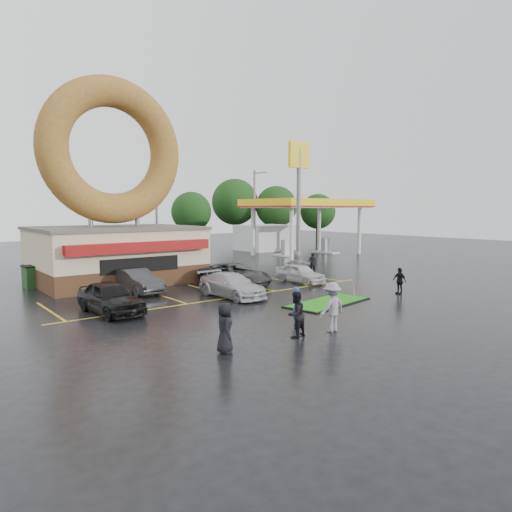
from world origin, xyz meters
TOP-DOWN VIEW (x-y plane):
  - ground at (0.00, 0.00)m, footprint 120.00×120.00m
  - donut_shop at (-3.00, 12.97)m, footprint 10.20×8.70m
  - gas_station at (20.00, 20.94)m, footprint 12.30×13.65m
  - shell_sign at (13.00, 12.00)m, footprint 2.20×0.36m
  - streetlight_mid at (4.00, 20.92)m, footprint 0.40×2.21m
  - streetlight_right at (16.00, 21.92)m, footprint 0.40×2.21m
  - tree_far_a at (26.00, 30.00)m, footprint 5.60×5.60m
  - tree_far_b at (32.00, 28.00)m, footprint 4.90×4.90m
  - tree_far_c at (22.00, 34.00)m, footprint 6.30×6.30m
  - tree_far_d at (14.00, 32.00)m, footprint 4.90×4.90m
  - car_black at (-6.87, 3.76)m, footprint 2.10×4.55m
  - car_dgrey at (-3.75, 8.00)m, footprint 1.94×4.38m
  - car_silver at (-0.11, 3.50)m, footprint 2.13×4.68m
  - car_grey at (2.20, 6.41)m, footprint 3.03×5.41m
  - car_white at (6.34, 4.79)m, footprint 1.64×3.75m
  - person_blue at (-1.34, -3.04)m, footprint 0.68×0.58m
  - person_blackjkt at (-2.81, -4.52)m, footprint 0.94×0.79m
  - person_hoodie at (-1.12, -4.82)m, footprint 1.30×0.77m
  - person_bystander at (-6.03, -4.46)m, footprint 0.86×1.00m
  - person_cameraman at (7.98, -1.71)m, footprint 0.46×0.93m
  - person_walker_near at (7.49, 6.27)m, footprint 1.52×1.76m
  - person_walker_far at (10.08, 7.32)m, footprint 0.69×0.67m
  - dumpster at (-7.64, 13.79)m, footprint 1.86×1.29m
  - putting_green at (2.84, -0.94)m, footprint 5.29×2.93m

SIDE VIEW (x-z plane):
  - ground at x=0.00m, z-range 0.00..0.00m
  - putting_green at x=2.84m, z-range -0.27..0.35m
  - car_white at x=6.34m, z-range 0.00..1.26m
  - dumpster at x=-7.64m, z-range 0.00..1.30m
  - car_silver at x=-0.11m, z-range 0.00..1.33m
  - car_dgrey at x=-3.75m, z-range 0.00..1.40m
  - car_grey at x=2.20m, z-range 0.00..1.43m
  - car_black at x=-6.87m, z-range 0.00..1.51m
  - person_cameraman at x=7.98m, z-range 0.00..1.53m
  - person_blue at x=-1.34m, z-range 0.00..1.58m
  - person_walker_far at x=10.08m, z-range 0.00..1.60m
  - person_bystander at x=-6.03m, z-range 0.00..1.74m
  - person_blackjkt at x=-2.81m, z-range 0.00..1.75m
  - person_walker_near at x=7.49m, z-range 0.00..1.92m
  - person_hoodie at x=-1.12m, z-range 0.00..1.98m
  - gas_station at x=20.00m, z-range 0.75..6.65m
  - donut_shop at x=-3.00m, z-range -2.29..11.21m
  - tree_far_b at x=32.00m, z-range 1.03..8.03m
  - tree_far_d at x=14.00m, z-range 1.03..8.03m
  - streetlight_mid at x=4.00m, z-range 0.28..9.28m
  - streetlight_right at x=16.00m, z-range 0.28..9.28m
  - tree_far_a at x=26.00m, z-range 1.18..9.18m
  - tree_far_c at x=22.00m, z-range 1.34..10.34m
  - shell_sign at x=13.00m, z-range 2.08..12.68m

